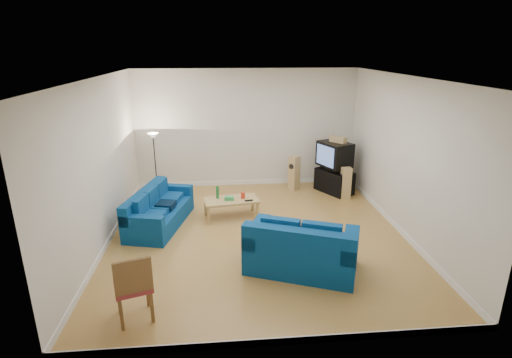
{
  "coord_description": "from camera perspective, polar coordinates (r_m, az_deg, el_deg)",
  "views": [
    {
      "loc": [
        -0.72,
        -7.48,
        3.74
      ],
      "look_at": [
        0.0,
        0.4,
        1.1
      ],
      "focal_mm": 28.0,
      "sensor_mm": 36.0,
      "label": 1
    }
  ],
  "objects": [
    {
      "name": "room",
      "position": [
        7.83,
        0.27,
        2.16
      ],
      "size": [
        6.01,
        6.51,
        3.21
      ],
      "color": "olive",
      "rests_on": "ground"
    },
    {
      "name": "sofa_three_seat",
      "position": [
        8.99,
        -13.87,
        -4.67
      ],
      "size": [
        1.34,
        2.2,
        0.79
      ],
      "rotation": [
        0.0,
        0.0,
        -1.81
      ],
      "color": "navy",
      "rests_on": "ground"
    },
    {
      "name": "sofa_loveseat",
      "position": [
        7.06,
        6.47,
        -10.35
      ],
      "size": [
        2.13,
        1.67,
        0.94
      ],
      "rotation": [
        0.0,
        0.0,
        -0.38
      ],
      "color": "navy",
      "rests_on": "ground"
    },
    {
      "name": "coffee_table",
      "position": [
        9.1,
        -3.56,
        -3.22
      ],
      "size": [
        1.29,
        0.78,
        0.44
      ],
      "rotation": [
        0.0,
        0.0,
        0.15
      ],
      "color": "tan",
      "rests_on": "ground"
    },
    {
      "name": "bottle",
      "position": [
        9.11,
        -5.52,
        -1.9
      ],
      "size": [
        0.09,
        0.09,
        0.29
      ],
      "primitive_type": "cylinder",
      "rotation": [
        0.0,
        0.0,
        0.44
      ],
      "color": "#197233",
      "rests_on": "coffee_table"
    },
    {
      "name": "tissue_box",
      "position": [
        9.01,
        -3.85,
        -2.77
      ],
      "size": [
        0.21,
        0.13,
        0.08
      ],
      "primitive_type": "cube",
      "rotation": [
        0.0,
        0.0,
        -0.08
      ],
      "color": "green",
      "rests_on": "coffee_table"
    },
    {
      "name": "red_canister",
      "position": [
        9.1,
        -1.88,
        -2.35
      ],
      "size": [
        0.12,
        0.12,
        0.14
      ],
      "primitive_type": "cylinder",
      "rotation": [
        0.0,
        0.0,
        0.22
      ],
      "color": "red",
      "rests_on": "coffee_table"
    },
    {
      "name": "remote",
      "position": [
        8.96,
        -1.04,
        -3.08
      ],
      "size": [
        0.19,
        0.09,
        0.02
      ],
      "primitive_type": "cube",
      "rotation": [
        0.0,
        0.0,
        0.18
      ],
      "color": "black",
      "rests_on": "coffee_table"
    },
    {
      "name": "tv_stand",
      "position": [
        10.89,
        11.11,
        -0.31
      ],
      "size": [
        0.97,
        1.14,
        0.61
      ],
      "primitive_type": "cube",
      "rotation": [
        0.0,
        0.0,
        -1.05
      ],
      "color": "black",
      "rests_on": "ground"
    },
    {
      "name": "av_receiver",
      "position": [
        10.76,
        11.26,
        1.43
      ],
      "size": [
        0.56,
        0.56,
        0.1
      ],
      "primitive_type": "cube",
      "rotation": [
        0.0,
        0.0,
        -0.78
      ],
      "color": "black",
      "rests_on": "tv_stand"
    },
    {
      "name": "television",
      "position": [
        10.73,
        11.15,
        3.48
      ],
      "size": [
        0.9,
        1.02,
        0.65
      ],
      "rotation": [
        0.0,
        0.0,
        -1.15
      ],
      "color": "black",
      "rests_on": "av_receiver"
    },
    {
      "name": "centre_speaker",
      "position": [
        10.66,
        11.65,
        5.57
      ],
      "size": [
        0.42,
        0.46,
        0.16
      ],
      "primitive_type": "cube",
      "rotation": [
        0.0,
        0.0,
        -0.89
      ],
      "color": "tan",
      "rests_on": "television"
    },
    {
      "name": "speaker_left",
      "position": [
        10.84,
        5.46,
        0.83
      ],
      "size": [
        0.35,
        0.35,
        0.95
      ],
      "rotation": [
        0.0,
        0.0,
        -0.77
      ],
      "color": "tan",
      "rests_on": "ground"
    },
    {
      "name": "speaker_right",
      "position": [
        10.47,
        12.69,
        -0.56
      ],
      "size": [
        0.26,
        0.2,
        0.82
      ],
      "rotation": [
        0.0,
        0.0,
        -1.53
      ],
      "color": "tan",
      "rests_on": "ground"
    },
    {
      "name": "floor_lamp",
      "position": [
        10.37,
        -14.4,
        4.77
      ],
      "size": [
        0.29,
        0.29,
        1.68
      ],
      "color": "black",
      "rests_on": "ground"
    },
    {
      "name": "dining_chair",
      "position": [
        5.98,
        -17.12,
        -14.24
      ],
      "size": [
        0.63,
        0.63,
        1.06
      ],
      "rotation": [
        0.0,
        0.0,
        0.31
      ],
      "color": "brown",
      "rests_on": "ground"
    }
  ]
}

